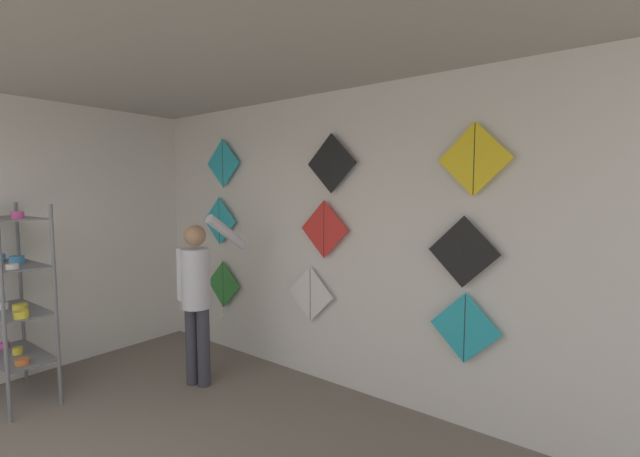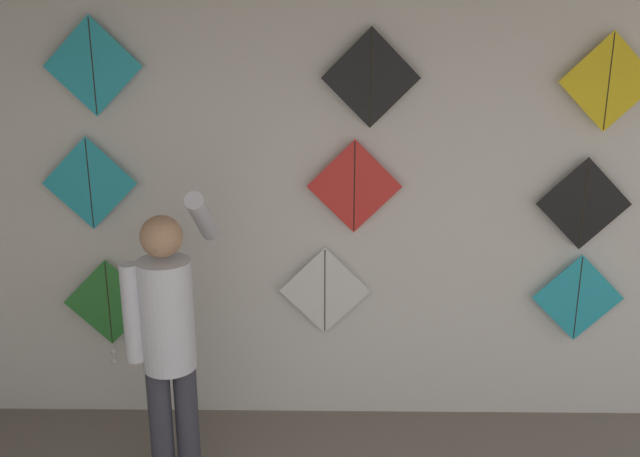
% 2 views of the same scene
% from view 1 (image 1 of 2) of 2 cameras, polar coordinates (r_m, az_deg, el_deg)
% --- Properties ---
extents(back_panel, '(5.75, 0.06, 2.80)m').
position_cam_1_polar(back_panel, '(4.14, 1.22, -1.59)').
color(back_panel, silver).
rests_on(back_panel, ground).
extents(left_panel, '(0.06, 4.15, 2.80)m').
position_cam_1_polar(left_panel, '(5.23, -34.18, -1.08)').
color(left_panel, silver).
rests_on(left_panel, ground).
extents(ceiling_slab, '(5.75, 4.15, 0.04)m').
position_cam_1_polar(ceiling_slab, '(3.07, -19.68, 22.61)').
color(ceiling_slab, '#A8A399').
extents(shelf_rack, '(0.86, 0.41, 1.77)m').
position_cam_1_polar(shelf_rack, '(4.69, -35.78, -6.76)').
color(shelf_rack, slate).
rests_on(shelf_rack, ground).
extents(shopkeeper, '(0.41, 0.63, 1.66)m').
position_cam_1_polar(shopkeeper, '(4.29, -16.05, -7.84)').
color(shopkeeper, '#383842').
rests_on(shopkeeper, ground).
extents(kite_0, '(0.55, 0.04, 0.69)m').
position_cam_1_polar(kite_0, '(5.20, -12.78, -7.56)').
color(kite_0, '#338C38').
extents(kite_1, '(0.55, 0.01, 0.55)m').
position_cam_1_polar(kite_1, '(4.26, -1.30, -8.71)').
color(kite_1, white).
extents(kite_2, '(0.55, 0.01, 0.55)m').
position_cam_1_polar(kite_2, '(3.55, 18.73, -12.45)').
color(kite_2, '#28B2C6').
extents(kite_3, '(0.55, 0.01, 0.55)m').
position_cam_1_polar(kite_3, '(5.13, -13.26, 0.99)').
color(kite_3, '#28B2C6').
extents(kite_4, '(0.55, 0.01, 0.55)m').
position_cam_1_polar(kite_4, '(4.05, 0.54, -0.10)').
color(kite_4, red).
extents(kite_5, '(0.55, 0.01, 0.55)m').
position_cam_1_polar(kite_5, '(3.43, 18.56, -2.97)').
color(kite_5, black).
extents(kite_6, '(0.55, 0.01, 0.55)m').
position_cam_1_polar(kite_6, '(5.06, -12.83, 8.48)').
color(kite_6, '#28B2C6').
extents(kite_7, '(0.55, 0.01, 0.55)m').
position_cam_1_polar(kite_7, '(4.00, 1.50, 8.68)').
color(kite_7, black).
extents(kite_8, '(0.55, 0.01, 0.55)m').
position_cam_1_polar(kite_8, '(3.39, 19.87, 8.70)').
color(kite_8, yellow).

